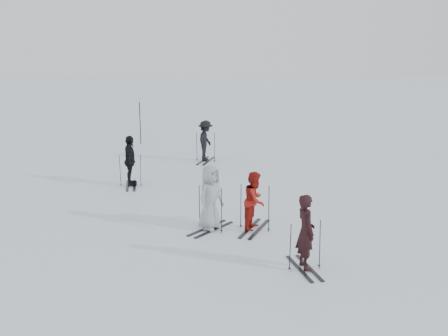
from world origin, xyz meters
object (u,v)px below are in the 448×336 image
skier_uphill_far (206,141)px  skier_near_dark (306,233)px  skier_uphill_left (130,161)px  piste_marker (140,123)px  skier_red (255,201)px  skier_grey (210,198)px

skier_uphill_far → skier_near_dark: bearing=-152.7°
skier_uphill_left → piste_marker: 7.93m
piste_marker → skier_uphill_far: bearing=-49.0°
skier_near_dark → skier_uphill_far: skier_near_dark is taller
skier_uphill_left → skier_uphill_far: bearing=-40.4°
skier_red → skier_uphill_far: skier_uphill_far is taller
skier_grey → skier_uphill_far: 8.50m
skier_near_dark → skier_uphill_left: skier_uphill_left is taller
skier_near_dark → skier_uphill_far: 11.42m
skier_near_dark → skier_uphill_left: bearing=21.3°
piste_marker → skier_grey: bearing=-72.4°
skier_uphill_left → skier_uphill_far: size_ratio=1.04×
skier_grey → piste_marker: 12.93m
skier_red → skier_uphill_left: skier_uphill_left is taller
skier_uphill_left → piste_marker: piste_marker is taller
skier_uphill_left → skier_grey: bearing=-156.0°
skier_near_dark → piste_marker: (-6.12, 14.93, 0.16)m
skier_near_dark → skier_uphill_left: 8.75m
skier_grey → piste_marker: size_ratio=0.86×
skier_red → skier_uphill_far: (-1.74, 8.46, 0.06)m
skier_red → piste_marker: bearing=42.3°
skier_red → piste_marker: (-5.09, 12.31, 0.23)m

